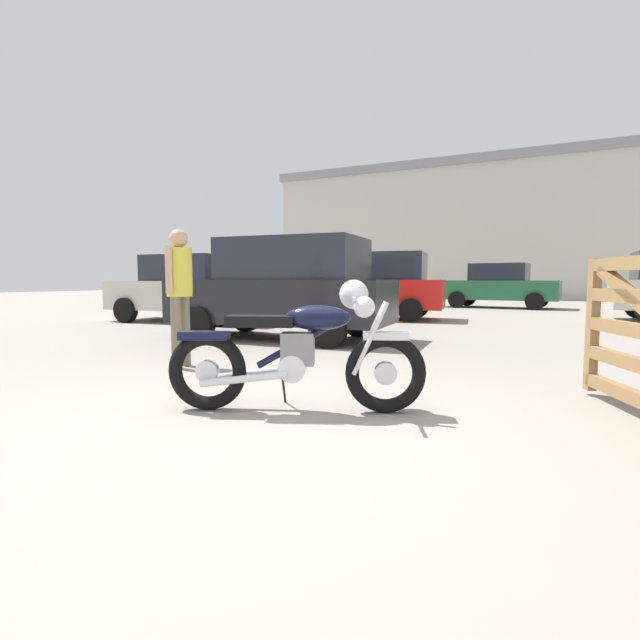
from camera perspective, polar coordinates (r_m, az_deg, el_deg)
The scene contains 9 objects.
ground_plane at distance 3.56m, azimuth -3.32°, elevation -12.50°, with size 80.00×80.00×0.00m, color gray.
vintage_motorcycle at distance 3.86m, azimuth -2.12°, elevation -3.66°, with size 1.95×1.06×1.07m.
bystander at distance 6.00m, azimuth -16.39°, elevation 4.23°, with size 0.30×0.46×1.66m.
white_estate_far at distance 13.07m, azimuth 6.35°, elevation 4.16°, with size 4.12×2.29×1.78m.
pale_sedan_back at distance 16.02m, azimuth -9.09°, elevation 3.96°, with size 4.35×2.23×1.67m.
dark_sedan_left at distance 8.54m, azimuth -4.14°, elevation 3.84°, with size 4.05×2.12×1.78m.
red_hatchback_near at distance 19.37m, azimuth 20.53°, elevation 3.85°, with size 4.29×2.10×1.67m.
blue_hatchback_right at distance 12.51m, azimuth -15.04°, elevation 3.63°, with size 4.32×2.16×1.67m.
industrial_building at distance 33.49m, azimuth 15.42°, elevation 9.61°, with size 20.49×11.21×7.90m.
Camera 1 is at (1.73, -2.93, 1.06)m, focal length 26.87 mm.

